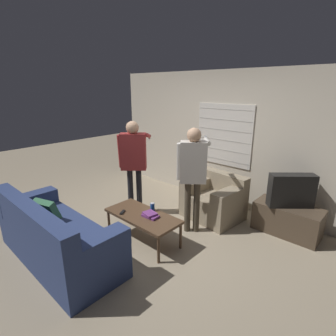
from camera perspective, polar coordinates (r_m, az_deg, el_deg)
ground_plane at (r=4.24m, az=-4.93°, el=-14.74°), size 16.00×16.00×0.00m
wall_back at (r=5.27m, az=11.19°, el=6.38°), size 5.20×0.08×2.55m
couch_blue at (r=3.88m, az=-23.44°, el=-13.66°), size 2.05×0.83×0.90m
armchair_beige at (r=4.76m, az=10.06°, el=-6.81°), size 1.02×0.87×0.77m
coffee_table at (r=3.97m, az=-5.54°, el=-10.56°), size 1.18×0.53×0.43m
tv_stand at (r=4.62m, az=24.49°, el=-10.17°), size 0.98×0.47×0.47m
tv at (r=4.43m, az=25.26°, el=-4.45°), size 0.64×0.60×0.52m
person_left_standing at (r=4.62m, az=-7.50°, el=2.58°), size 0.52×0.85×1.69m
person_right_standing at (r=3.99m, az=5.49°, el=0.04°), size 0.49×0.83×1.68m
book_stack at (r=3.87m, az=-3.89°, el=-10.15°), size 0.25×0.19×0.06m
soda_can at (r=4.03m, az=-3.41°, el=-8.44°), size 0.07×0.07×0.13m
spare_remote at (r=4.04m, az=-9.86°, el=-9.46°), size 0.10×0.13×0.02m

